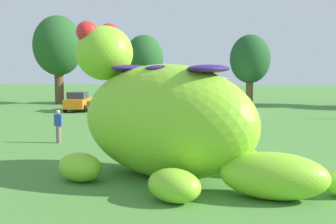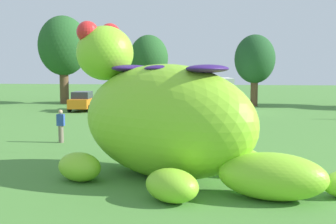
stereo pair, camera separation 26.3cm
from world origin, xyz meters
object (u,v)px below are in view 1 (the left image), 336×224
Objects in this scene: giant_inflatable_creature at (166,119)px; car_white at (148,101)px; spectator_mid_field at (174,107)px; spectator_far_side at (165,122)px; box_truck at (214,93)px; spectator_near_inflatable at (129,112)px; car_orange at (78,101)px; spectator_by_cars at (58,127)px; car_yellow at (114,101)px.

car_white is (-3.89, 22.61, -1.21)m from giant_inflatable_creature.
spectator_far_side is at bearing -88.44° from spectator_mid_field.
spectator_far_side is at bearing -78.11° from car_white.
giant_inflatable_creature is at bearing -80.24° from car_white.
giant_inflatable_creature reaches higher than spectator_far_side.
box_truck reaches higher than spectator_near_inflatable.
giant_inflatable_creature is 24.40m from car_orange.
car_orange is 9.94m from spectator_mid_field.
car_orange is at bearing 103.90° from spectator_by_cars.
car_orange is 3.18m from car_yellow.
spectator_near_inflatable and spectator_far_side have the same top height.
car_yellow is at bearing 107.07° from giant_inflatable_creature.
car_orange is at bearing 114.56° from giant_inflatable_creature.
car_orange is 2.46× the size of spectator_far_side.
spectator_near_inflatable is at bearing -120.82° from box_truck.
giant_inflatable_creature is 8.95m from spectator_by_cars.
box_truck is (5.77, 0.98, 0.74)m from car_white.
car_white reaches higher than spectator_far_side.
spectator_mid_field is at bearing 66.39° from spectator_by_cars.
giant_inflatable_creature is 1.66× the size of box_truck.
box_truck is at bearing 9.68° from car_white.
spectator_far_side is (6.10, -14.32, -0.01)m from car_yellow.
box_truck reaches higher than spectator_by_cars.
car_white is at bearing 101.89° from spectator_far_side.
spectator_near_inflatable is (3.08, -9.14, -0.01)m from car_yellow.
giant_inflatable_creature is at bearing -72.93° from car_yellow.
car_white is 2.41× the size of spectator_far_side.
spectator_far_side is at bearing -59.76° from spectator_near_inflatable.
car_yellow is 1.00× the size of car_white.
car_white reaches higher than spectator_by_cars.
spectator_near_inflatable is (-3.96, 13.81, -1.21)m from giant_inflatable_creature.
spectator_by_cars is 1.00× the size of spectator_far_side.
spectator_by_cars is (3.92, -15.83, -0.01)m from car_orange.
car_yellow is 9.65m from spectator_near_inflatable.
box_truck is (8.92, 0.65, 0.74)m from car_yellow.
car_yellow is 2.41× the size of spectator_mid_field.
spectator_near_inflatable is at bearing 73.29° from spectator_by_cars.
spectator_far_side is at bearing -100.68° from box_truck.
car_orange reaches higher than spectator_mid_field.
car_white is 2.41× the size of spectator_by_cars.
car_yellow is 0.63× the size of box_truck.
giant_inflatable_creature is 17.88m from spectator_mid_field.
car_yellow is (-7.05, 22.95, -1.21)m from giant_inflatable_creature.
car_yellow is at bearing 92.89° from spectator_by_cars.
box_truck is at bearing 85.45° from giant_inflatable_creature.
car_white is at bearing 99.76° from giant_inflatable_creature.
giant_inflatable_creature is 6.39× the size of spectator_mid_field.
spectator_far_side is (2.94, -13.99, -0.01)m from car_white.
car_orange reaches higher than spectator_far_side.
giant_inflatable_creature reaches higher than car_yellow.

